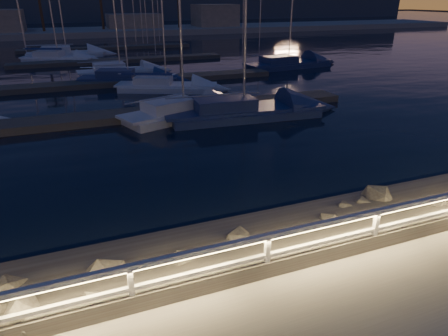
{
  "coord_description": "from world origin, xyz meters",
  "views": [
    {
      "loc": [
        -5.6,
        -6.54,
        5.8
      ],
      "look_at": [
        -1.46,
        4.0,
        0.94
      ],
      "focal_mm": 32.0,
      "sensor_mm": 36.0,
      "label": 1
    }
  ],
  "objects_px": {
    "guard_rail": "(340,228)",
    "sailboat_n": "(56,58)",
    "sailboat_c": "(126,78)",
    "sailboat_h": "(286,63)",
    "sailboat_d": "(239,110)",
    "sailboat_k": "(65,53)",
    "sailboat_j": "(118,71)",
    "sailboat_b": "(181,110)",
    "sailboat_g": "(164,85)"
  },
  "relations": [
    {
      "from": "guard_rail",
      "to": "sailboat_n",
      "type": "bearing_deg",
      "value": 98.69
    },
    {
      "from": "sailboat_c",
      "to": "sailboat_h",
      "type": "relative_size",
      "value": 0.86
    },
    {
      "from": "sailboat_d",
      "to": "sailboat_k",
      "type": "relative_size",
      "value": 1.07
    },
    {
      "from": "sailboat_c",
      "to": "sailboat_n",
      "type": "relative_size",
      "value": 1.01
    },
    {
      "from": "guard_rail",
      "to": "sailboat_h",
      "type": "xyz_separation_m",
      "value": [
        14.74,
        28.4,
        -0.93
      ]
    },
    {
      "from": "sailboat_h",
      "to": "sailboat_k",
      "type": "relative_size",
      "value": 1.05
    },
    {
      "from": "sailboat_j",
      "to": "sailboat_h",
      "type": "bearing_deg",
      "value": -8.05
    },
    {
      "from": "sailboat_b",
      "to": "sailboat_d",
      "type": "distance_m",
      "value": 3.37
    },
    {
      "from": "guard_rail",
      "to": "sailboat_b",
      "type": "height_order",
      "value": "sailboat_b"
    },
    {
      "from": "sailboat_g",
      "to": "sailboat_k",
      "type": "xyz_separation_m",
      "value": [
        -6.41,
        21.97,
        0.04
      ]
    },
    {
      "from": "sailboat_k",
      "to": "guard_rail",
      "type": "bearing_deg",
      "value": -80.2
    },
    {
      "from": "sailboat_h",
      "to": "sailboat_c",
      "type": "bearing_deg",
      "value": -178.93
    },
    {
      "from": "sailboat_b",
      "to": "sailboat_n",
      "type": "bearing_deg",
      "value": 85.38
    },
    {
      "from": "sailboat_h",
      "to": "sailboat_b",
      "type": "bearing_deg",
      "value": -143.94
    },
    {
      "from": "sailboat_b",
      "to": "sailboat_n",
      "type": "height_order",
      "value": "sailboat_n"
    },
    {
      "from": "sailboat_c",
      "to": "sailboat_d",
      "type": "bearing_deg",
      "value": -50.3
    },
    {
      "from": "guard_rail",
      "to": "sailboat_c",
      "type": "bearing_deg",
      "value": 92.39
    },
    {
      "from": "sailboat_c",
      "to": "sailboat_d",
      "type": "xyz_separation_m",
      "value": [
        4.53,
        -12.4,
        0.03
      ]
    },
    {
      "from": "guard_rail",
      "to": "sailboat_b",
      "type": "xyz_separation_m",
      "value": [
        0.31,
        15.16,
        -0.94
      ]
    },
    {
      "from": "sailboat_n",
      "to": "sailboat_d",
      "type": "bearing_deg",
      "value": -45.27
    },
    {
      "from": "sailboat_h",
      "to": "guard_rail",
      "type": "bearing_deg",
      "value": -123.92
    },
    {
      "from": "guard_rail",
      "to": "sailboat_g",
      "type": "height_order",
      "value": "sailboat_g"
    },
    {
      "from": "sailboat_j",
      "to": "guard_rail",
      "type": "bearing_deg",
      "value": -89.58
    },
    {
      "from": "sailboat_b",
      "to": "guard_rail",
      "type": "bearing_deg",
      "value": -110.13
    },
    {
      "from": "guard_rail",
      "to": "sailboat_h",
      "type": "bearing_deg",
      "value": 62.56
    },
    {
      "from": "sailboat_h",
      "to": "sailboat_j",
      "type": "distance_m",
      "value": 16.04
    },
    {
      "from": "sailboat_k",
      "to": "sailboat_b",
      "type": "bearing_deg",
      "value": -76.15
    },
    {
      "from": "sailboat_b",
      "to": "sailboat_k",
      "type": "height_order",
      "value": "sailboat_k"
    },
    {
      "from": "sailboat_k",
      "to": "sailboat_n",
      "type": "relative_size",
      "value": 1.12
    },
    {
      "from": "sailboat_d",
      "to": "sailboat_k",
      "type": "xyz_separation_m",
      "value": [
        -8.76,
        30.6,
        -0.0
      ]
    },
    {
      "from": "guard_rail",
      "to": "sailboat_g",
      "type": "bearing_deg",
      "value": 87.27
    },
    {
      "from": "sailboat_h",
      "to": "sailboat_g",
      "type": "bearing_deg",
      "value": -163.25
    },
    {
      "from": "sailboat_g",
      "to": "sailboat_k",
      "type": "relative_size",
      "value": 0.85
    },
    {
      "from": "sailboat_c",
      "to": "sailboat_j",
      "type": "relative_size",
      "value": 1.06
    },
    {
      "from": "guard_rail",
      "to": "sailboat_j",
      "type": "distance_m",
      "value": 30.17
    },
    {
      "from": "sailboat_j",
      "to": "sailboat_k",
      "type": "distance_m",
      "value": 14.95
    },
    {
      "from": "sailboat_n",
      "to": "sailboat_c",
      "type": "bearing_deg",
      "value": -45.52
    },
    {
      "from": "sailboat_k",
      "to": "sailboat_c",
      "type": "bearing_deg",
      "value": -73.95
    },
    {
      "from": "guard_rail",
      "to": "sailboat_d",
      "type": "distance_m",
      "value": 14.34
    },
    {
      "from": "sailboat_n",
      "to": "sailboat_j",
      "type": "bearing_deg",
      "value": -39.73
    },
    {
      "from": "guard_rail",
      "to": "sailboat_b",
      "type": "bearing_deg",
      "value": 88.82
    },
    {
      "from": "sailboat_d",
      "to": "guard_rail",
      "type": "bearing_deg",
      "value": -99.74
    },
    {
      "from": "sailboat_b",
      "to": "sailboat_g",
      "type": "distance_m",
      "value": 7.41
    },
    {
      "from": "sailboat_j",
      "to": "sailboat_g",
      "type": "bearing_deg",
      "value": -75.18
    },
    {
      "from": "sailboat_h",
      "to": "sailboat_n",
      "type": "bearing_deg",
      "value": 143.03
    },
    {
      "from": "sailboat_n",
      "to": "sailboat_h",
      "type": "bearing_deg",
      "value": -5.55
    },
    {
      "from": "sailboat_k",
      "to": "sailboat_n",
      "type": "height_order",
      "value": "sailboat_k"
    },
    {
      "from": "sailboat_c",
      "to": "sailboat_j",
      "type": "distance_m",
      "value": 3.83
    },
    {
      "from": "guard_rail",
      "to": "sailboat_n",
      "type": "height_order",
      "value": "sailboat_n"
    },
    {
      "from": "guard_rail",
      "to": "sailboat_k",
      "type": "relative_size",
      "value": 3.03
    }
  ]
}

